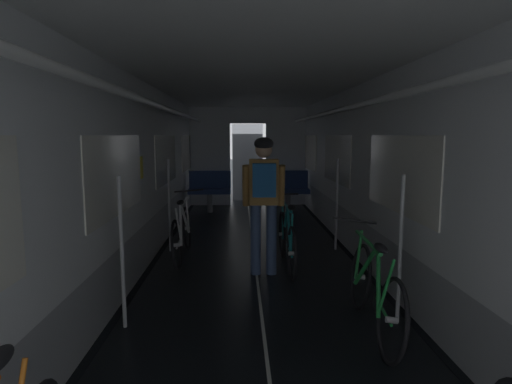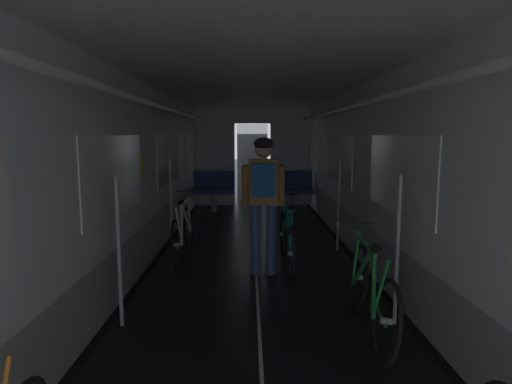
% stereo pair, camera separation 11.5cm
% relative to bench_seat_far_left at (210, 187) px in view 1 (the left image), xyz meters
% --- Properties ---
extents(train_car_shell, '(3.14, 12.34, 2.57)m').
position_rel_bench_seat_far_left_xyz_m(train_car_shell, '(0.90, -4.47, 1.13)').
color(train_car_shell, black).
rests_on(train_car_shell, ground).
extents(bench_seat_far_left, '(0.98, 0.51, 0.95)m').
position_rel_bench_seat_far_left_xyz_m(bench_seat_far_left, '(0.00, 0.00, 0.00)').
color(bench_seat_far_left, gray).
rests_on(bench_seat_far_left, ground).
extents(bench_seat_far_right, '(0.98, 0.51, 0.95)m').
position_rel_bench_seat_far_left_xyz_m(bench_seat_far_right, '(1.80, 0.00, 0.00)').
color(bench_seat_far_right, gray).
rests_on(bench_seat_far_right, ground).
extents(bicycle_white, '(0.44, 1.69, 0.95)m').
position_rel_bench_seat_far_left_xyz_m(bicycle_white, '(-0.13, -3.80, -0.18)').
color(bicycle_white, black).
rests_on(bicycle_white, ground).
extents(bicycle_green, '(0.44, 1.69, 0.95)m').
position_rel_bench_seat_far_left_xyz_m(bicycle_green, '(1.88, -6.15, -0.19)').
color(bicycle_green, black).
rests_on(bicycle_green, ground).
extents(person_cyclist_aisle, '(0.53, 0.40, 1.73)m').
position_rel_bench_seat_far_left_xyz_m(person_cyclist_aisle, '(0.99, -4.53, 0.50)').
color(person_cyclist_aisle, '#384C75').
rests_on(person_cyclist_aisle, ground).
extents(bicycle_teal_in_aisle, '(0.44, 1.69, 0.93)m').
position_rel_bench_seat_far_left_xyz_m(bicycle_teal_in_aisle, '(1.31, -4.27, -0.18)').
color(bicycle_teal_in_aisle, black).
rests_on(bicycle_teal_in_aisle, ground).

